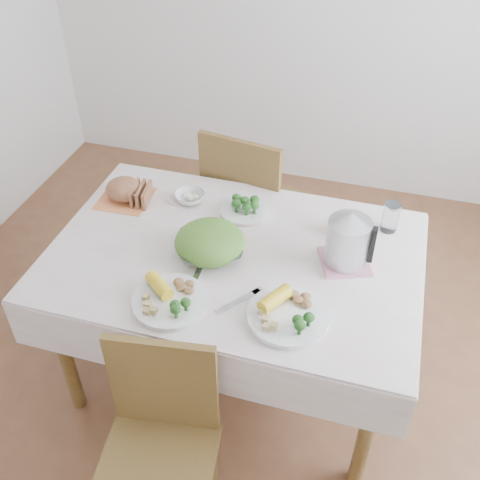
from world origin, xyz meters
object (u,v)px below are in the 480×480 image
(dinner_plate_left, at_px, (170,302))
(salad_bowl, at_px, (210,248))
(chair_near, at_px, (155,462))
(chair_far, at_px, (255,207))
(dining_table, at_px, (235,318))
(yellow_mug, at_px, (343,227))
(dinner_plate_right, at_px, (288,316))
(electric_kettle, at_px, (348,239))

(dinner_plate_left, bearing_deg, salad_bowl, 80.51)
(chair_near, distance_m, chair_far, 1.51)
(dining_table, relative_size, salad_bowl, 5.25)
(dining_table, height_order, salad_bowl, salad_bowl)
(dinner_plate_left, distance_m, yellow_mug, 0.80)
(yellow_mug, bearing_deg, chair_far, 136.57)
(salad_bowl, relative_size, dinner_plate_right, 0.90)
(dinner_plate_left, height_order, electric_kettle, electric_kettle)
(salad_bowl, distance_m, electric_kettle, 0.55)
(chair_near, bearing_deg, dining_table, 78.76)
(dining_table, relative_size, chair_near, 1.60)
(dining_table, distance_m, dinner_plate_right, 0.57)
(dinner_plate_right, bearing_deg, chair_far, 110.95)
(chair_near, relative_size, chair_far, 0.90)
(chair_far, height_order, dinner_plate_right, chair_far)
(dining_table, bearing_deg, dinner_plate_right, -45.06)
(yellow_mug, xyz_separation_m, electric_kettle, (0.04, -0.18, 0.08))
(dinner_plate_left, xyz_separation_m, dinner_plate_right, (0.43, 0.05, 0.00))
(dining_table, distance_m, chair_far, 0.73)
(dining_table, distance_m, electric_kettle, 0.68)
(dining_table, height_order, chair_near, chair_near)
(salad_bowl, bearing_deg, dining_table, 20.17)
(chair_near, xyz_separation_m, chair_far, (-0.05, 1.50, -0.00))
(chair_far, distance_m, dinner_plate_left, 1.10)
(dining_table, distance_m, salad_bowl, 0.43)
(dining_table, relative_size, chair_far, 1.43)
(yellow_mug, distance_m, electric_kettle, 0.20)
(dining_table, xyz_separation_m, salad_bowl, (-0.09, -0.03, 0.42))
(chair_far, bearing_deg, electric_kettle, 139.16)
(salad_bowl, bearing_deg, dinner_plate_left, -99.49)
(salad_bowl, distance_m, dinner_plate_right, 0.46)
(salad_bowl, bearing_deg, dinner_plate_right, -34.07)
(salad_bowl, height_order, yellow_mug, yellow_mug)
(chair_far, bearing_deg, yellow_mug, 146.16)
(chair_far, relative_size, dinner_plate_left, 3.44)
(chair_near, xyz_separation_m, yellow_mug, (0.45, 1.03, 0.34))
(dining_table, xyz_separation_m, chair_near, (-0.04, -0.79, 0.09))
(electric_kettle, bearing_deg, chair_near, -126.13)
(chair_near, relative_size, dinner_plate_left, 3.08)
(dining_table, height_order, dinner_plate_left, dinner_plate_left)
(yellow_mug, bearing_deg, dining_table, -148.92)
(chair_near, distance_m, dinner_plate_right, 0.67)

